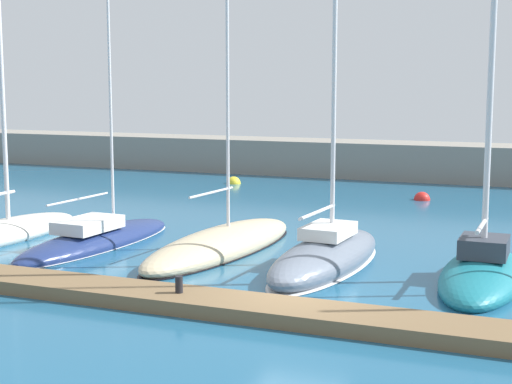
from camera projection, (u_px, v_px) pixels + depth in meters
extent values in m
plane|color=#1E567A|center=(296.00, 305.00, 19.98)|extent=(120.00, 120.00, 0.00)
cube|color=brown|center=(280.00, 312.00, 18.82)|extent=(33.95, 1.66, 0.37)
cube|color=gray|center=(450.00, 162.00, 45.66)|extent=(108.00, 3.84, 2.18)
ellipsoid|color=silver|center=(4.00, 233.00, 28.60)|extent=(2.38, 7.94, 1.01)
ellipsoid|color=navy|center=(97.00, 242.00, 27.43)|extent=(2.65, 8.47, 0.99)
ellipsoid|color=silver|center=(97.00, 245.00, 27.45)|extent=(2.67, 8.55, 0.12)
cylinder|color=silver|center=(108.00, 19.00, 27.23)|extent=(0.10, 0.10, 14.76)
cylinder|color=silver|center=(79.00, 199.00, 26.34)|extent=(0.27, 3.26, 0.07)
cube|color=silver|center=(88.00, 224.00, 26.90)|extent=(1.60, 2.50, 0.43)
ellipsoid|color=beige|center=(222.00, 245.00, 26.43)|extent=(3.23, 9.34, 1.23)
ellipsoid|color=black|center=(222.00, 251.00, 26.45)|extent=(3.26, 9.43, 0.12)
cylinder|color=silver|center=(212.00, 192.00, 25.59)|extent=(0.34, 2.76, 0.08)
ellipsoid|color=slate|center=(326.00, 258.00, 24.09)|extent=(2.69, 7.76, 1.29)
ellipsoid|color=silver|center=(326.00, 267.00, 24.13)|extent=(2.71, 7.83, 0.12)
cylinder|color=silver|center=(335.00, 53.00, 23.65)|extent=(0.14, 0.14, 11.45)
cylinder|color=silver|center=(317.00, 212.00, 23.14)|extent=(0.27, 2.85, 0.10)
cube|color=silver|center=(328.00, 231.00, 24.12)|extent=(1.41, 2.10, 0.39)
ellipsoid|color=#19707F|center=(482.00, 277.00, 22.33)|extent=(2.34, 6.94, 1.14)
cylinder|color=silver|center=(494.00, 18.00, 21.43)|extent=(0.18, 0.18, 13.67)
cylinder|color=silver|center=(482.00, 225.00, 21.50)|extent=(0.14, 2.42, 0.13)
cube|color=#333842|center=(484.00, 247.00, 22.41)|extent=(1.36, 1.58, 0.58)
sphere|color=yellow|center=(234.00, 184.00, 44.34)|extent=(0.83, 0.83, 0.83)
sphere|color=red|center=(422.00, 200.00, 38.10)|extent=(0.81, 0.81, 0.81)
cylinder|color=black|center=(179.00, 284.00, 19.79)|extent=(0.20, 0.20, 0.44)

